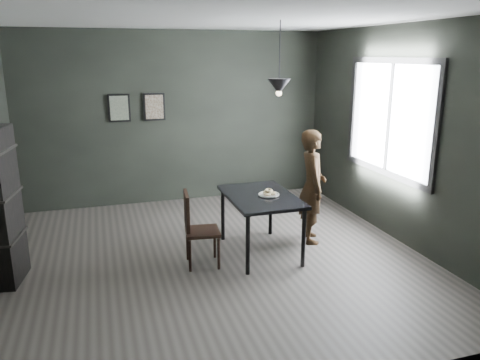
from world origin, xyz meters
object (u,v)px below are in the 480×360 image
object	(u,v)px
white_plate	(269,195)
pendant_lamp	(279,86)
wood_chair	(195,224)
woman	(312,186)
cafe_table	(261,201)

from	to	relation	value
white_plate	pendant_lamp	world-z (taller)	pendant_lamp
white_plate	wood_chair	distance (m)	0.97
pendant_lamp	white_plate	bearing A→B (deg)	-138.91
white_plate	woman	bearing A→B (deg)	17.51
white_plate	woman	world-z (taller)	woman
white_plate	pendant_lamp	distance (m)	1.31
wood_chair	pendant_lamp	bearing A→B (deg)	17.95
white_plate	pendant_lamp	bearing A→B (deg)	41.09
white_plate	wood_chair	bearing A→B (deg)	-174.54
cafe_table	woman	bearing A→B (deg)	12.87
wood_chair	white_plate	bearing A→B (deg)	11.66
cafe_table	wood_chair	distance (m)	0.87
cafe_table	woman	size ratio (longest dim) A/B	0.80
white_plate	pendant_lamp	xyz separation A→B (m)	(0.16, 0.14, 1.29)
wood_chair	woman	bearing A→B (deg)	16.86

